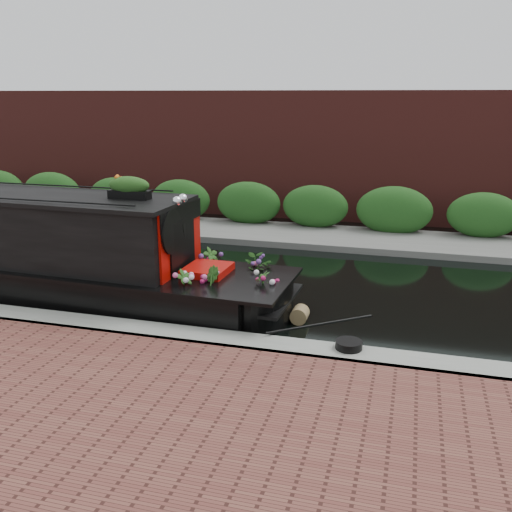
# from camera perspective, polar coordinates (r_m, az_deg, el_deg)

# --- Properties ---
(ground) EXTENTS (80.00, 80.00, 0.00)m
(ground) POSITION_cam_1_polar(r_m,az_deg,el_deg) (12.62, -7.47, -2.19)
(ground) COLOR black
(ground) RESTS_ON ground
(near_bank_coping) EXTENTS (40.00, 0.60, 0.50)m
(near_bank_coping) POSITION_cam_1_polar(r_m,az_deg,el_deg) (9.87, -14.99, -7.88)
(near_bank_coping) COLOR gray
(near_bank_coping) RESTS_ON ground
(far_bank_path) EXTENTS (40.00, 2.40, 0.34)m
(far_bank_path) POSITION_cam_1_polar(r_m,az_deg,el_deg) (16.41, -1.76, 2.19)
(far_bank_path) COLOR slate
(far_bank_path) RESTS_ON ground
(far_hedge) EXTENTS (40.00, 1.10, 2.80)m
(far_hedge) POSITION_cam_1_polar(r_m,az_deg,el_deg) (17.25, -0.87, 2.87)
(far_hedge) COLOR #1F4D19
(far_hedge) RESTS_ON ground
(far_brick_wall) EXTENTS (40.00, 1.00, 8.00)m
(far_brick_wall) POSITION_cam_1_polar(r_m,az_deg,el_deg) (19.22, 0.91, 4.23)
(far_brick_wall) COLOR #5A221E
(far_brick_wall) RESTS_ON ground
(narrowboat) EXTENTS (11.41, 2.41, 2.68)m
(narrowboat) POSITION_cam_1_polar(r_m,az_deg,el_deg) (12.52, -24.03, 0.17)
(narrowboat) COLOR black
(narrowboat) RESTS_ON ground
(rope_fender) EXTENTS (0.30, 0.32, 0.30)m
(rope_fender) POSITION_cam_1_polar(r_m,az_deg,el_deg) (10.11, 4.39, -5.86)
(rope_fender) COLOR olive
(rope_fender) RESTS_ON ground
(coiled_mooring_rope) EXTENTS (0.40, 0.40, 0.12)m
(coiled_mooring_rope) POSITION_cam_1_polar(r_m,az_deg,el_deg) (8.65, 9.26, -8.76)
(coiled_mooring_rope) COLOR black
(coiled_mooring_rope) RESTS_ON near_bank_coping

